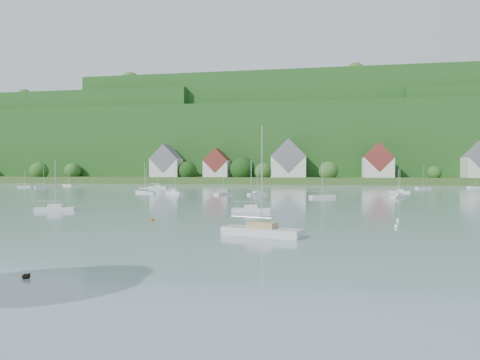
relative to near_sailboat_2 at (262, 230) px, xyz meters
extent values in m
cube|color=#34521E|center=(-11.61, 175.36, 1.00)|extent=(600.00, 60.00, 3.00)
cube|color=#154315|center=(-11.61, 250.36, 19.50)|extent=(620.00, 160.00, 40.00)
cube|color=#154315|center=(-161.61, 235.36, 23.50)|extent=(200.00, 120.00, 52.00)
cube|color=#154315|center=(-1.61, 245.36, 27.50)|extent=(240.00, 130.00, 60.00)
sphere|color=#265820|center=(-119.69, 166.84, 5.30)|extent=(8.61, 8.61, 8.61)
sphere|color=#1C5018|center=(-131.37, 155.83, 5.44)|extent=(9.03, 9.03, 9.03)
sphere|color=#265820|center=(-18.41, 159.24, 5.17)|extent=(8.19, 8.19, 8.19)
sphere|color=#265820|center=(-63.57, 161.43, 4.61)|extent=(6.49, 6.49, 6.49)
sphere|color=#265820|center=(35.24, 167.44, 6.46)|extent=(12.16, 12.16, 12.16)
sphere|color=#265820|center=(11.38, 155.29, 5.34)|extent=(8.73, 8.73, 8.73)
sphere|color=black|center=(-55.48, 161.22, 5.53)|extent=(9.32, 9.32, 9.32)
sphere|color=#1C5018|center=(56.23, 157.05, 4.53)|extent=(6.24, 6.24, 6.24)
sphere|color=black|center=(77.82, 169.90, 5.16)|extent=(8.16, 8.16, 8.16)
sphere|color=black|center=(-28.61, 161.72, 6.38)|extent=(11.92, 11.92, 11.92)
sphere|color=#265820|center=(-131.32, 203.90, 51.35)|extent=(10.52, 10.52, 10.52)
sphere|color=#1C5018|center=(-95.88, 238.50, 51.31)|extent=(10.29, 10.29, 10.29)
sphere|color=black|center=(-201.97, 233.37, 51.31)|extent=(10.31, 10.31, 10.31)
sphere|color=black|center=(-186.80, 208.71, 50.93)|extent=(8.14, 8.14, 8.14)
sphere|color=#265820|center=(-189.18, 237.95, 50.76)|extent=(7.15, 7.15, 7.15)
sphere|color=black|center=(-79.77, 226.75, 50.76)|extent=(7.18, 7.18, 7.18)
sphere|color=#265820|center=(-169.59, 197.05, 51.06)|extent=(8.89, 8.89, 8.89)
sphere|color=black|center=(-204.92, 229.31, 51.25)|extent=(9.97, 9.97, 9.97)
sphere|color=#1C5018|center=(27.88, 230.39, 59.75)|extent=(12.83, 12.83, 12.83)
sphere|color=#265820|center=(-51.54, 217.54, 58.94)|extent=(8.18, 8.18, 8.18)
sphere|color=#1C5018|center=(-10.50, 255.01, 59.73)|extent=(12.73, 12.73, 12.73)
sphere|color=#1C5018|center=(71.79, 219.89, 59.52)|extent=(11.50, 11.50, 11.50)
sphere|color=#1C5018|center=(49.10, 250.25, 60.07)|extent=(14.65, 14.65, 14.65)
sphere|color=#265820|center=(27.64, 206.65, 59.60)|extent=(11.95, 11.95, 11.95)
sphere|color=#265820|center=(-58.75, 249.66, 58.74)|extent=(7.07, 7.07, 7.07)
sphere|color=black|center=(-15.08, 218.67, 58.94)|extent=(8.21, 8.21, 8.21)
sphere|color=#265820|center=(-34.43, 242.46, 59.65)|extent=(12.24, 12.24, 12.24)
sphere|color=#265820|center=(-107.11, 211.26, 59.89)|extent=(13.65, 13.65, 13.65)
sphere|color=#1C5018|center=(89.42, 233.33, 58.91)|extent=(8.03, 8.03, 8.03)
sphere|color=#265820|center=(88.87, 233.72, 48.12)|extent=(14.97, 14.97, 14.97)
sphere|color=#1C5018|center=(67.06, 231.18, 47.22)|extent=(9.78, 9.78, 9.78)
sphere|color=#265820|center=(87.53, 222.58, 47.16)|extent=(9.48, 9.48, 9.48)
sphere|color=#1C5018|center=(-51.59, 237.50, 41.61)|extent=(12.01, 12.01, 12.01)
sphere|color=#265820|center=(96.80, 243.38, 42.30)|extent=(15.99, 15.99, 15.99)
sphere|color=black|center=(-15.31, 247.57, 42.26)|extent=(15.72, 15.72, 15.72)
sphere|color=#1C5018|center=(-0.73, 243.28, 41.35)|extent=(10.54, 10.54, 10.54)
sphere|color=#1C5018|center=(-204.91, 273.98, 40.94)|extent=(8.18, 8.18, 8.18)
sphere|color=black|center=(-187.52, 264.95, 41.03)|extent=(8.74, 8.74, 8.74)
sphere|color=black|center=(-203.38, 243.87, 42.20)|extent=(15.38, 15.38, 15.38)
cube|color=beige|center=(-66.61, 162.36, 7.00)|extent=(14.00, 10.00, 9.00)
cube|color=slate|center=(-66.61, 162.36, 11.50)|extent=(14.00, 10.40, 14.00)
cube|color=beige|center=(-41.61, 164.36, 6.50)|extent=(12.00, 9.00, 8.00)
cube|color=maroon|center=(-41.61, 164.36, 10.50)|extent=(12.00, 9.36, 12.00)
cube|color=beige|center=(-6.61, 163.36, 7.50)|extent=(16.00, 11.00, 10.00)
cube|color=slate|center=(-6.61, 163.36, 12.50)|extent=(16.00, 11.44, 16.00)
cube|color=beige|center=(33.39, 161.36, 7.00)|extent=(13.00, 10.00, 9.00)
cube|color=maroon|center=(33.39, 161.36, 11.50)|extent=(13.00, 10.40, 13.00)
cube|color=silver|center=(0.00, 0.00, -0.12)|extent=(7.70, 4.23, 0.74)
cube|color=tan|center=(0.00, 0.00, 0.50)|extent=(2.92, 2.17, 0.50)
cylinder|color=silver|center=(0.00, 0.00, 4.88)|extent=(0.10, 0.10, 9.27)
cylinder|color=silver|center=(-1.06, 0.34, 1.15)|extent=(3.91, 1.31, 0.08)
cube|color=silver|center=(-4.20, 22.25, -0.22)|extent=(5.68, 2.03, 0.56)
cube|color=silver|center=(-4.20, 22.25, 0.31)|extent=(2.04, 1.25, 0.50)
cylinder|color=silver|center=(-4.20, 22.25, 3.54)|extent=(0.10, 0.10, 6.96)
cylinder|color=silver|center=(-5.03, 22.18, 0.96)|extent=(3.06, 0.34, 0.08)
cube|color=silver|center=(-32.88, 18.86, -0.21)|extent=(5.85, 3.08, 0.56)
cube|color=silver|center=(-32.88, 18.86, 0.32)|extent=(2.20, 1.61, 0.50)
cylinder|color=silver|center=(-32.88, 18.86, 3.59)|extent=(0.10, 0.10, 7.04)
cylinder|color=silver|center=(-33.69, 18.62, 0.97)|extent=(3.00, 0.94, 0.08)
sphere|color=red|center=(-14.18, 9.44, -0.50)|extent=(0.39, 0.39, 0.39)
sphere|color=white|center=(14.42, 14.01, -0.50)|extent=(0.39, 0.39, 0.39)
sphere|color=red|center=(-4.51, 23.69, -0.50)|extent=(0.39, 0.39, 0.39)
sphere|color=white|center=(13.11, 7.93, -0.50)|extent=(0.40, 0.40, 0.40)
ellipsoid|color=black|center=(-10.93, -17.44, -0.39)|extent=(0.48, 0.31, 0.31)
sphere|color=black|center=(-10.73, -17.44, -0.25)|extent=(0.13, 0.13, 0.13)
cube|color=silver|center=(6.63, 56.93, -0.20)|extent=(5.92, 4.52, 0.59)
cylinder|color=silver|center=(6.63, 56.93, 3.81)|extent=(0.10, 0.10, 7.42)
cylinder|color=silver|center=(5.87, 56.46, 1.00)|extent=(2.82, 1.78, 0.08)
cube|color=silver|center=(-47.51, 99.57, -0.17)|extent=(6.52, 2.09, 0.65)
cube|color=silver|center=(-47.51, 99.57, 0.40)|extent=(2.31, 1.36, 0.50)
cylinder|color=silver|center=(-47.51, 99.57, 4.18)|extent=(0.10, 0.10, 8.06)
cylinder|color=silver|center=(-48.48, 99.53, 1.05)|extent=(3.55, 0.24, 0.08)
cube|color=silver|center=(-99.59, 101.93, -0.26)|extent=(4.91, 2.67, 0.47)
cylinder|color=silver|center=(-99.59, 101.93, 2.94)|extent=(0.10, 0.10, 5.92)
cylinder|color=silver|center=(-100.26, 101.72, 0.88)|extent=(2.51, 0.85, 0.08)
cube|color=silver|center=(59.85, 119.59, -0.19)|extent=(6.26, 4.23, 0.61)
cylinder|color=silver|center=(59.85, 119.59, 3.95)|extent=(0.10, 0.10, 7.67)
cylinder|color=silver|center=(59.03, 119.19, 1.02)|extent=(3.07, 1.55, 0.08)
cube|color=silver|center=(23.09, 59.69, -0.26)|extent=(3.96, 4.48, 0.47)
cube|color=silver|center=(23.09, 59.69, 0.22)|extent=(1.74, 1.86, 0.50)
cylinder|color=silver|center=(23.09, 59.69, 2.91)|extent=(0.10, 0.10, 5.86)
cylinder|color=silver|center=(22.65, 59.14, 0.87)|extent=(1.68, 2.06, 0.08)
cube|color=silver|center=(-38.31, 66.78, -0.26)|extent=(4.68, 1.44, 0.46)
cylinder|color=silver|center=(-38.31, 66.78, 2.87)|extent=(0.10, 0.10, 5.81)
cylinder|color=silver|center=(-39.00, 66.80, 0.87)|extent=(2.56, 0.16, 0.08)
cube|color=silver|center=(-17.29, 65.16, -0.22)|extent=(4.01, 5.66, 0.56)
cylinder|color=silver|center=(-17.29, 65.16, 3.55)|extent=(0.10, 0.10, 6.98)
cylinder|color=silver|center=(-17.69, 64.42, 0.96)|extent=(1.52, 2.75, 0.08)
cube|color=silver|center=(-8.99, 65.67, -0.24)|extent=(4.69, 4.58, 0.51)
cube|color=silver|center=(-8.99, 65.67, 0.27)|extent=(1.99, 1.97, 0.50)
cylinder|color=silver|center=(-8.99, 65.67, 3.22)|extent=(0.10, 0.10, 6.41)
cylinder|color=silver|center=(-9.55, 65.13, 0.92)|extent=(2.09, 2.01, 0.08)
cube|color=silver|center=(-90.44, 99.83, -0.20)|extent=(4.86, 5.74, 0.59)
cylinder|color=silver|center=(-90.44, 99.83, 3.80)|extent=(0.10, 0.10, 7.40)
cylinder|color=silver|center=(-90.97, 99.11, 1.00)|extent=(2.00, 2.66, 0.08)
cube|color=silver|center=(-39.92, 69.77, -0.19)|extent=(6.09, 4.71, 0.61)
cylinder|color=silver|center=(-39.92, 69.77, 3.94)|extent=(0.10, 0.10, 7.64)
cylinder|color=silver|center=(-40.70, 70.26, 1.02)|extent=(2.89, 1.86, 0.08)
cube|color=silver|center=(-30.31, 66.41, -0.20)|extent=(5.70, 4.76, 0.59)
cube|color=silver|center=(-30.31, 66.41, 0.34)|extent=(2.33, 2.13, 0.50)
cylinder|color=silver|center=(-30.31, 66.41, 3.75)|extent=(0.10, 0.10, 7.32)
cylinder|color=silver|center=(-31.02, 66.93, 0.99)|extent=(2.65, 1.95, 0.08)
cube|color=silver|center=(40.75, 111.71, -0.21)|extent=(5.58, 4.58, 0.57)
cylinder|color=silver|center=(40.75, 111.71, 3.63)|extent=(0.10, 0.10, 7.12)
cylinder|color=silver|center=(40.05, 111.22, 0.97)|extent=(2.61, 1.87, 0.08)
cube|color=silver|center=(27.80, 82.54, -0.24)|extent=(5.35, 2.27, 0.52)
cube|color=silver|center=(27.80, 82.54, 0.27)|extent=(1.96, 1.30, 0.50)
cylinder|color=silver|center=(27.80, 82.54, 3.26)|extent=(0.10, 0.10, 6.48)
cylinder|color=silver|center=(27.03, 82.66, 0.92)|extent=(2.83, 0.54, 0.08)
cube|color=silver|center=(-90.71, 116.09, -0.18)|extent=(6.41, 4.53, 0.63)
cylinder|color=silver|center=(-90.71, 116.09, 4.09)|extent=(0.10, 0.10, 7.90)
cylinder|color=silver|center=(-91.54, 116.53, 1.04)|extent=(3.11, 1.70, 0.08)
camera|label=1|loc=(4.56, -38.36, 5.40)|focal=31.91mm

